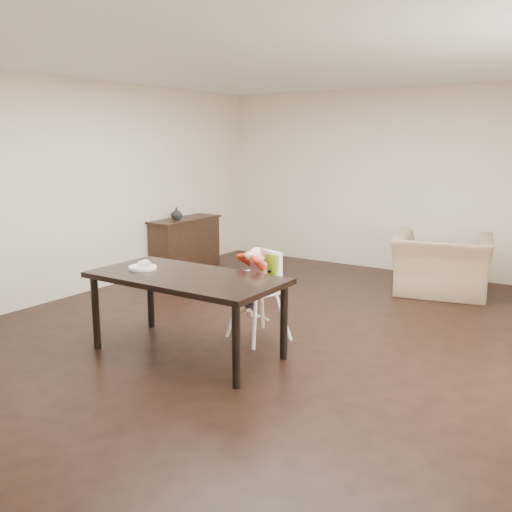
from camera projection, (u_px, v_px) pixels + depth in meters
The scene contains 8 objects.
ground at pixel (280, 335), 5.83m from camera, with size 7.00×7.00×0.00m, color black.
room_walls at pixel (281, 151), 5.46m from camera, with size 6.02×7.02×2.71m.
dining_table at pixel (186, 284), 5.20m from camera, with size 1.80×0.90×0.75m.
high_chair at pixel (260, 274), 5.61m from camera, with size 0.50×0.50×0.93m.
plate at pixel (143, 266), 5.44m from camera, with size 0.32×0.32×0.08m.
armchair at pixel (442, 255), 7.28m from camera, with size 1.18×0.77×1.03m, color #9B8063.
sideboard at pixel (185, 244), 8.72m from camera, with size 0.44×1.26×0.79m.
vase at pixel (176, 214), 8.48m from camera, with size 0.18×0.18×0.18m, color #99999E.
Camera 1 is at (2.87, -4.76, 1.96)m, focal length 40.00 mm.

